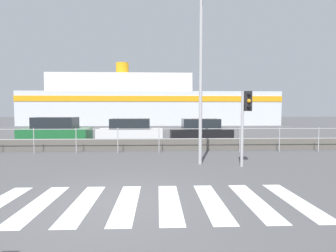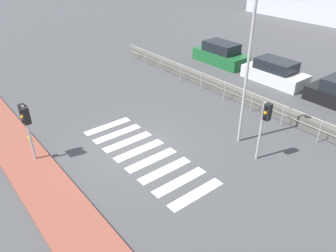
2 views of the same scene
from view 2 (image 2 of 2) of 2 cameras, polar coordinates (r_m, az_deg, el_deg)
name	(u,v)px [view 2 (image 2 of 2)]	position (r m, az deg, el deg)	size (l,w,h in m)	color
ground_plane	(136,148)	(14.43, -5.56, -3.86)	(160.00, 160.00, 0.00)	#4C4C4F
sidewalk_brick	(44,186)	(13.10, -20.80, -9.69)	(24.00, 1.80, 0.12)	#934C3D
crosswalk	(145,155)	(13.97, -4.01, -5.05)	(6.75, 2.40, 0.01)	silver
seawall	(247,97)	(18.87, 13.61, 4.88)	(23.07, 0.55, 0.54)	#605B54
harbor_fence	(238,93)	(18.04, 12.04, 5.60)	(20.80, 0.04, 1.16)	#B2B2B5
traffic_light_near	(26,119)	(13.68, -23.53, 1.11)	(0.58, 0.41, 2.53)	#B2B2B5
traffic_light_far	(265,119)	(13.18, 16.48, 1.12)	(0.34, 0.32, 2.60)	#B2B2B5
streetlamp	(247,52)	(13.38, 13.58, 12.34)	(0.32, 1.03, 6.79)	#B2B2B5
parked_car_green	(221,54)	(24.64, 9.17, 12.21)	(4.15, 1.72, 1.54)	#1E6633
parked_car_white	(275,73)	(22.00, 18.11, 8.83)	(4.03, 1.74, 1.44)	silver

